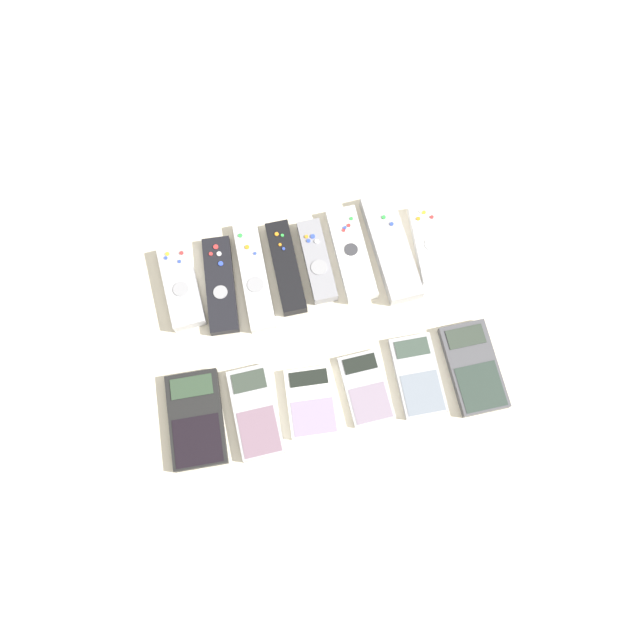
{
  "coord_description": "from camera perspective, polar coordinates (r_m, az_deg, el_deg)",
  "views": [
    {
      "loc": [
        -0.07,
        -0.31,
        1.04
      ],
      "look_at": [
        0.0,
        0.02,
        0.01
      ],
      "focal_mm": 35.0,
      "sensor_mm": 36.0,
      "label": 1
    }
  ],
  "objects": [
    {
      "name": "ground_plane",
      "position": [
        1.09,
        0.26,
        -1.42
      ],
      "size": [
        3.0,
        3.0,
        0.0
      ],
      "primitive_type": "plane",
      "color": "beige"
    },
    {
      "name": "remote_0",
      "position": [
        1.14,
        -12.57,
        2.98
      ],
      "size": [
        0.07,
        0.16,
        0.03
      ],
      "rotation": [
        0.0,
        0.0,
        0.07
      ],
      "color": "#B7B7BC",
      "rests_on": "ground_plane"
    },
    {
      "name": "remote_1",
      "position": [
        1.13,
        -9.1,
        3.2
      ],
      "size": [
        0.06,
        0.18,
        0.02
      ],
      "rotation": [
        0.0,
        0.0,
        -0.06
      ],
      "color": "black",
      "rests_on": "ground_plane"
    },
    {
      "name": "remote_2",
      "position": [
        1.12,
        -6.04,
        4.06
      ],
      "size": [
        0.05,
        0.21,
        0.02
      ],
      "rotation": [
        0.0,
        0.0,
        0.0
      ],
      "color": "silver",
      "rests_on": "ground_plane"
    },
    {
      "name": "remote_3",
      "position": [
        1.12,
        -3.14,
        4.83
      ],
      "size": [
        0.04,
        0.18,
        0.03
      ],
      "rotation": [
        0.0,
        0.0,
        0.01
      ],
      "color": "black",
      "rests_on": "ground_plane"
    },
    {
      "name": "remote_4",
      "position": [
        1.13,
        -0.27,
        5.43
      ],
      "size": [
        0.04,
        0.16,
        0.02
      ],
      "rotation": [
        0.0,
        0.0,
        0.02
      ],
      "color": "gray",
      "rests_on": "ground_plane"
    },
    {
      "name": "remote_5",
      "position": [
        1.14,
        2.88,
        6.06
      ],
      "size": [
        0.06,
        0.18,
        0.02
      ],
      "rotation": [
        0.0,
        0.0,
        0.02
      ],
      "color": "white",
      "rests_on": "ground_plane"
    },
    {
      "name": "remote_6",
      "position": [
        1.14,
        6.5,
        6.6
      ],
      "size": [
        0.07,
        0.21,
        0.03
      ],
      "rotation": [
        0.0,
        0.0,
        0.05
      ],
      "color": "#B7B7BC",
      "rests_on": "ground_plane"
    },
    {
      "name": "remote_7",
      "position": [
        1.16,
        10.11,
        6.84
      ],
      "size": [
        0.07,
        0.16,
        0.02
      ],
      "rotation": [
        0.0,
        0.0,
        -0.06
      ],
      "color": "white",
      "rests_on": "ground_plane"
    },
    {
      "name": "calculator_0",
      "position": [
        1.07,
        -11.27,
        -8.89
      ],
      "size": [
        0.09,
        0.16,
        0.02
      ],
      "rotation": [
        0.0,
        0.0,
        -0.03
      ],
      "color": "black",
      "rests_on": "ground_plane"
    },
    {
      "name": "calculator_1",
      "position": [
        1.06,
        -5.93,
        -8.35
      ],
      "size": [
        0.07,
        0.15,
        0.02
      ],
      "rotation": [
        0.0,
        0.0,
        0.03
      ],
      "color": "#B2B2B7",
      "rests_on": "ground_plane"
    },
    {
      "name": "calculator_2",
      "position": [
        1.06,
        -0.77,
        -7.49
      ],
      "size": [
        0.09,
        0.12,
        0.02
      ],
      "rotation": [
        0.0,
        0.0,
        -0.06
      ],
      "color": "silver",
      "rests_on": "ground_plane"
    },
    {
      "name": "calculator_3",
      "position": [
        1.06,
        4.23,
        -6.19
      ],
      "size": [
        0.07,
        0.12,
        0.01
      ],
      "rotation": [
        0.0,
        0.0,
        0.04
      ],
      "color": "#B2B2B7",
      "rests_on": "ground_plane"
    },
    {
      "name": "calculator_4",
      "position": [
        1.08,
        8.93,
        -5.02
      ],
      "size": [
        0.08,
        0.14,
        0.02
      ],
      "rotation": [
        0.0,
        0.0,
        -0.02
      ],
      "color": "#B2B2B7",
      "rests_on": "ground_plane"
    },
    {
      "name": "calculator_5",
      "position": [
        1.1,
        13.85,
        -4.22
      ],
      "size": [
        0.08,
        0.16,
        0.02
      ],
      "rotation": [
        0.0,
        0.0,
        0.01
      ],
      "color": "#4C4C51",
      "rests_on": "ground_plane"
    }
  ]
}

